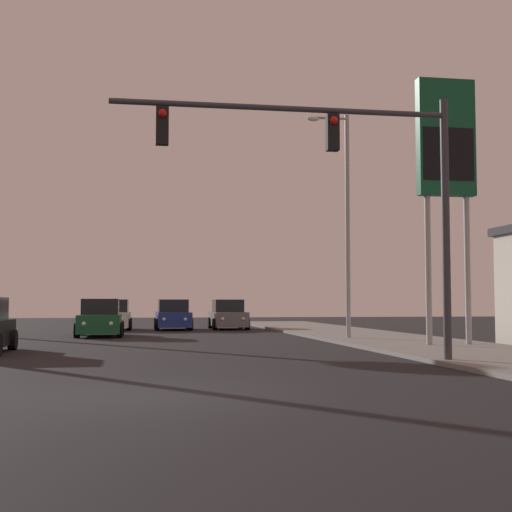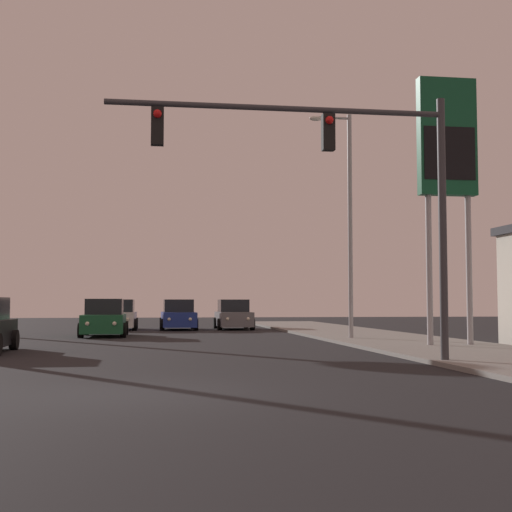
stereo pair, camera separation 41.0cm
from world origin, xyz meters
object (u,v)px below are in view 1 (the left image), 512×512
object	(u,v)px
car_white	(113,316)
car_green	(100,319)
traffic_light_mast	(350,169)
car_grey	(228,316)
gas_station_sign	(446,152)
car_blue	(173,316)
street_lamp	(344,213)

from	to	relation	value
car_white	car_green	distance (m)	7.68
car_white	traffic_light_mast	bearing A→B (deg)	106.55
car_grey	gas_station_sign	distance (m)	19.37
gas_station_sign	car_white	bearing A→B (deg)	123.19
car_blue	gas_station_sign	xyz separation A→B (m)	(8.39, -17.48, 5.86)
street_lamp	traffic_light_mast	bearing A→B (deg)	-105.61
car_blue	car_green	bearing A→B (deg)	62.88
car_white	street_lamp	xyz separation A→B (m)	(9.55, -12.84, 4.36)
car_white	car_grey	xyz separation A→B (m)	(6.40, -0.15, 0.00)
car_white	street_lamp	bearing A→B (deg)	127.84
car_grey	gas_station_sign	world-z (taller)	gas_station_sign
car_green	street_lamp	bearing A→B (deg)	152.19
car_white	car_grey	bearing A→B (deg)	179.88
gas_station_sign	car_blue	bearing A→B (deg)	115.65
car_blue	traffic_light_mast	world-z (taller)	traffic_light_mast
traffic_light_mast	car_white	bearing A→B (deg)	105.35
car_white	car_grey	distance (m)	6.40
car_green	car_grey	size ratio (longest dim) A/B	1.00
car_blue	car_white	world-z (taller)	same
traffic_light_mast	street_lamp	world-z (taller)	street_lamp
car_white	car_green	size ratio (longest dim) A/B	1.00
street_lamp	car_green	bearing A→B (deg)	152.30
car_green	street_lamp	distance (m)	11.94
car_green	car_grey	distance (m)	10.07
car_white	traffic_light_mast	world-z (taller)	traffic_light_mast
car_white	street_lamp	distance (m)	16.59
car_white	traffic_light_mast	size ratio (longest dim) A/B	0.52
car_green	gas_station_sign	world-z (taller)	gas_station_sign
car_grey	traffic_light_mast	distance (m)	23.92
car_grey	street_lamp	size ratio (longest dim) A/B	0.48
car_grey	car_blue	bearing A→B (deg)	3.75
car_green	car_grey	world-z (taller)	same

